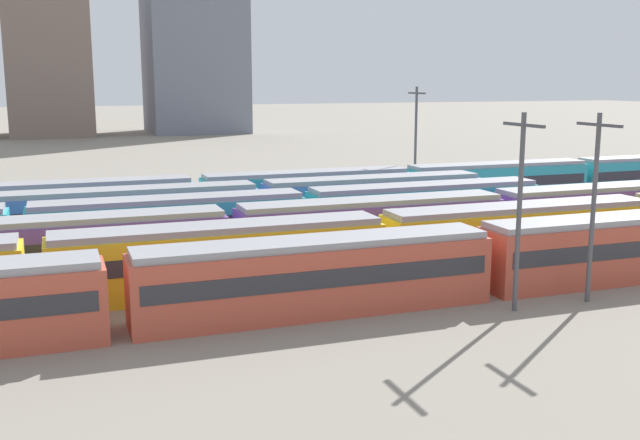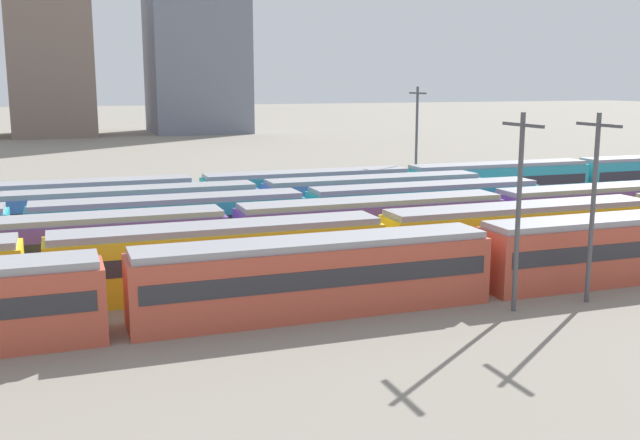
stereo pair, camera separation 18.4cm
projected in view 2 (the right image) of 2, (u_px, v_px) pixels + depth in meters
The scene contains 11 objects.
ground_plane at pixel (34, 272), 44.23m from camera, with size 600.00×600.00×0.00m, color gray.
train_track_0 at pixel (482, 260), 39.32m from camera, with size 74.70×3.06×3.75m.
train_track_1 at pixel (381, 245), 42.97m from camera, with size 74.70×3.06×3.75m.
train_track_3 at pixel (171, 224), 49.10m from camera, with size 55.80×3.06×3.75m.
train_track_4 at pixel (134, 213), 53.29m from camera, with size 55.80×3.06×3.75m.
train_track_5 at pixel (499, 182), 69.27m from camera, with size 93.60×3.06×3.75m.
catenary_pole_0 at pixel (593, 199), 37.36m from camera, with size 0.24×3.20×9.74m.
catenary_pole_1 at pixel (416, 139), 68.87m from camera, with size 0.24×3.20×10.74m.
catenary_pole_2 at pixel (519, 203), 35.86m from camera, with size 0.24×3.20×9.82m.
distant_building_2 at pixel (51, 64), 151.99m from camera, with size 16.10×21.93×29.34m, color #7A665B.
distant_building_3 at pixel (195, 24), 160.24m from camera, with size 20.30×21.65×46.64m, color slate.
Camera 2 is at (1.76, -33.13, 11.32)m, focal length 41.52 mm.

